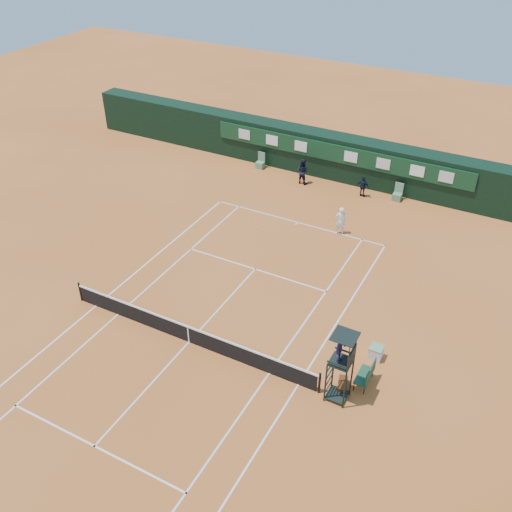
{
  "coord_description": "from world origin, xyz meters",
  "views": [
    {
      "loc": [
        11.7,
        -15.46,
        18.05
      ],
      "look_at": [
        0.27,
        6.0,
        1.2
      ],
      "focal_mm": 40.0,
      "sensor_mm": 36.0,
      "label": 1
    }
  ],
  "objects_px": {
    "cooler": "(376,352)",
    "player": "(341,221)",
    "umpire_chair": "(341,354)",
    "tennis_net": "(188,334)",
    "player_bench": "(367,374)"
  },
  "relations": [
    {
      "from": "cooler",
      "to": "player",
      "type": "distance_m",
      "value": 10.32
    },
    {
      "from": "cooler",
      "to": "umpire_chair",
      "type": "bearing_deg",
      "value": -103.26
    },
    {
      "from": "cooler",
      "to": "player",
      "type": "bearing_deg",
      "value": 119.99
    },
    {
      "from": "tennis_net",
      "to": "cooler",
      "type": "xyz_separation_m",
      "value": [
        7.83,
        3.02,
        -0.18
      ]
    },
    {
      "from": "umpire_chair",
      "to": "cooler",
      "type": "height_order",
      "value": "umpire_chair"
    },
    {
      "from": "cooler",
      "to": "player",
      "type": "height_order",
      "value": "player"
    },
    {
      "from": "player_bench",
      "to": "umpire_chair",
      "type": "bearing_deg",
      "value": -123.43
    },
    {
      "from": "player",
      "to": "cooler",
      "type": "bearing_deg",
      "value": 91.5
    },
    {
      "from": "player_bench",
      "to": "cooler",
      "type": "height_order",
      "value": "player_bench"
    },
    {
      "from": "tennis_net",
      "to": "umpire_chair",
      "type": "bearing_deg",
      "value": 0.83
    },
    {
      "from": "umpire_chair",
      "to": "player",
      "type": "bearing_deg",
      "value": 110.64
    },
    {
      "from": "player_bench",
      "to": "player",
      "type": "bearing_deg",
      "value": 116.45
    },
    {
      "from": "player_bench",
      "to": "tennis_net",
      "type": "bearing_deg",
      "value": -170.45
    },
    {
      "from": "player_bench",
      "to": "cooler",
      "type": "xyz_separation_m",
      "value": [
        -0.13,
        1.68,
        -0.27
      ]
    },
    {
      "from": "umpire_chair",
      "to": "tennis_net",
      "type": "bearing_deg",
      "value": -179.17
    }
  ]
}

